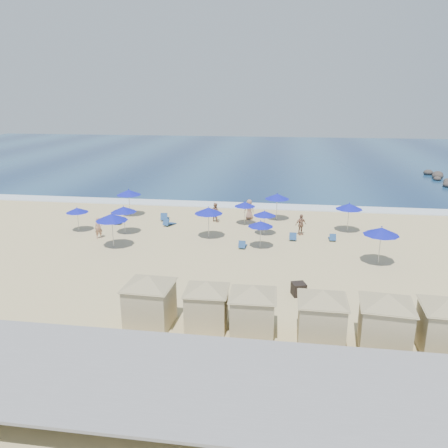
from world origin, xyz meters
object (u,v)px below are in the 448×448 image
(cabana_5, at_px, (448,317))
(umbrella_10, at_px, (381,231))
(trash_bin, at_px, (299,289))
(umbrella_9, at_px, (349,206))
(umbrella_8, at_px, (277,196))
(beachgoer_2, at_px, (301,225))
(cabana_4, at_px, (386,314))
(umbrella_2, at_px, (129,192))
(cabana_2, at_px, (253,303))
(cabana_0, at_px, (149,294))
(umbrella_1, at_px, (124,209))
(umbrella_5, at_px, (261,224))
(beachgoer_1, at_px, (215,212))
(umbrella_6, at_px, (245,204))
(umbrella_7, at_px, (265,213))
(beachgoer_0, at_px, (99,228))
(beachgoer_3, at_px, (249,209))
(cabana_3, at_px, (322,309))
(umbrella_3, at_px, (112,217))
(umbrella_4, at_px, (209,211))
(cabana_1, at_px, (207,298))

(cabana_5, distance_m, umbrella_10, 10.53)
(trash_bin, distance_m, umbrella_9, 13.69)
(umbrella_8, relative_size, beachgoer_2, 1.47)
(cabana_4, relative_size, umbrella_2, 1.78)
(cabana_5, bearing_deg, cabana_2, 177.88)
(cabana_0, xyz_separation_m, umbrella_1, (-6.64, 14.19, 0.39))
(umbrella_5, relative_size, beachgoer_1, 1.24)
(cabana_2, distance_m, beachgoer_1, 19.56)
(umbrella_6, bearing_deg, umbrella_7, -55.98)
(umbrella_8, height_order, beachgoer_2, umbrella_8)
(cabana_4, distance_m, umbrella_6, 20.42)
(beachgoer_0, distance_m, beachgoer_3, 13.52)
(cabana_3, bearing_deg, umbrella_3, 142.60)
(cabana_0, relative_size, umbrella_8, 1.83)
(umbrella_1, distance_m, beachgoer_0, 2.51)
(cabana_4, xyz_separation_m, umbrella_2, (-19.18, 20.08, 0.58))
(cabana_0, relative_size, umbrella_9, 1.84)
(trash_bin, xyz_separation_m, umbrella_1, (-13.98, 9.77, 1.69))
(cabana_4, distance_m, umbrella_7, 17.14)
(umbrella_10, bearing_deg, umbrella_3, 177.89)
(umbrella_1, xyz_separation_m, beachgoer_1, (6.81, 4.61, -1.19))
(cabana_0, bearing_deg, umbrella_2, 112.62)
(umbrella_1, height_order, umbrella_7, umbrella_1)
(beachgoer_1, bearing_deg, umbrella_7, 169.06)
(trash_bin, relative_size, umbrella_2, 0.28)
(umbrella_4, distance_m, beachgoer_1, 4.94)
(beachgoer_3, bearing_deg, umbrella_6, 58.41)
(umbrella_1, xyz_separation_m, umbrella_9, (18.27, 3.11, 0.13))
(umbrella_10, bearing_deg, beachgoer_2, 130.74)
(umbrella_10, xyz_separation_m, beachgoer_0, (-21.00, 2.65, -1.50))
(umbrella_5, relative_size, beachgoer_3, 1.16)
(umbrella_5, xyz_separation_m, beachgoer_2, (3.06, 3.67, -1.00))
(umbrella_3, height_order, beachgoer_1, umbrella_3)
(trash_bin, distance_m, umbrella_10, 8.05)
(umbrella_8, relative_size, umbrella_10, 0.94)
(umbrella_6, bearing_deg, umbrella_5, -73.81)
(cabana_3, bearing_deg, umbrella_9, 79.13)
(umbrella_3, xyz_separation_m, beachgoer_3, (9.38, 9.25, -1.43))
(cabana_2, height_order, umbrella_4, cabana_2)
(umbrella_5, bearing_deg, beachgoer_1, 124.31)
(beachgoer_2, distance_m, beachgoer_3, 6.13)
(trash_bin, height_order, beachgoer_3, beachgoer_3)
(umbrella_4, bearing_deg, cabana_0, -91.73)
(cabana_2, bearing_deg, umbrella_2, 123.85)
(cabana_1, bearing_deg, beachgoer_0, 131.48)
(umbrella_9, bearing_deg, umbrella_1, -170.35)
(umbrella_9, bearing_deg, cabana_5, -83.61)
(cabana_1, distance_m, cabana_4, 8.23)
(umbrella_9, xyz_separation_m, umbrella_10, (1.15, -7.26, 0.15))
(umbrella_5, xyz_separation_m, umbrella_8, (1.00, 7.89, 0.34))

